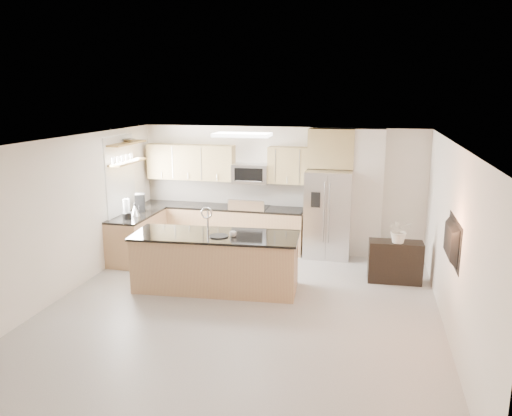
% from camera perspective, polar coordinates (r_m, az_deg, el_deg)
% --- Properties ---
extents(floor, '(6.50, 6.50, 0.00)m').
position_cam_1_polar(floor, '(7.99, -1.57, -11.28)').
color(floor, '#ADAAA4').
rests_on(floor, ground).
extents(ceiling, '(6.00, 6.50, 0.02)m').
position_cam_1_polar(ceiling, '(7.31, -1.69, 7.62)').
color(ceiling, white).
rests_on(ceiling, wall_back).
extents(wall_back, '(6.00, 0.02, 2.60)m').
position_cam_1_polar(wall_back, '(10.65, 2.79, 2.26)').
color(wall_back, silver).
rests_on(wall_back, floor).
extents(wall_front, '(6.00, 0.02, 2.60)m').
position_cam_1_polar(wall_front, '(4.67, -12.00, -12.54)').
color(wall_front, silver).
rests_on(wall_front, floor).
extents(wall_left, '(0.02, 6.50, 2.60)m').
position_cam_1_polar(wall_left, '(8.78, -20.94, -0.94)').
color(wall_left, silver).
rests_on(wall_left, floor).
extents(wall_right, '(0.02, 6.50, 2.60)m').
position_cam_1_polar(wall_right, '(7.41, 21.48, -3.48)').
color(wall_right, silver).
rests_on(wall_right, floor).
extents(back_counter, '(3.55, 0.66, 1.44)m').
position_cam_1_polar(back_counter, '(10.81, -3.97, -2.09)').
color(back_counter, tan).
rests_on(back_counter, floor).
extents(left_counter, '(0.66, 1.50, 0.92)m').
position_cam_1_polar(left_counter, '(10.37, -13.42, -3.15)').
color(left_counter, tan).
rests_on(left_counter, floor).
extents(range, '(0.76, 0.64, 1.14)m').
position_cam_1_polar(range, '(10.64, -0.76, -2.31)').
color(range, black).
rests_on(range, floor).
extents(upper_cabinets, '(3.50, 0.33, 0.75)m').
position_cam_1_polar(upper_cabinets, '(10.71, -4.24, 5.15)').
color(upper_cabinets, tan).
rests_on(upper_cabinets, wall_back).
extents(microwave, '(0.76, 0.40, 0.40)m').
position_cam_1_polar(microwave, '(10.51, -0.61, 3.96)').
color(microwave, '#BEBEC0').
rests_on(microwave, upper_cabinets).
extents(refrigerator, '(0.92, 0.78, 1.78)m').
position_cam_1_polar(refrigerator, '(10.23, 8.24, -0.65)').
color(refrigerator, '#BEBEC0').
rests_on(refrigerator, floor).
extents(partition_column, '(0.60, 0.30, 2.60)m').
position_cam_1_polar(partition_column, '(10.34, 12.62, 1.63)').
color(partition_column, beige).
rests_on(partition_column, floor).
extents(window, '(0.04, 1.15, 1.65)m').
position_cam_1_polar(window, '(10.25, -15.28, 3.38)').
color(window, white).
rests_on(window, wall_left).
extents(shelf_lower, '(0.30, 1.20, 0.04)m').
position_cam_1_polar(shelf_lower, '(10.23, -14.49, 5.11)').
color(shelf_lower, olive).
rests_on(shelf_lower, wall_left).
extents(shelf_upper, '(0.30, 1.20, 0.04)m').
position_cam_1_polar(shelf_upper, '(10.19, -14.61, 7.17)').
color(shelf_upper, olive).
rests_on(shelf_upper, wall_left).
extents(ceiling_fixture, '(1.00, 0.50, 0.06)m').
position_cam_1_polar(ceiling_fixture, '(8.96, -1.57, 8.36)').
color(ceiling_fixture, white).
rests_on(ceiling_fixture, ceiling).
extents(island, '(2.86, 1.21, 1.39)m').
position_cam_1_polar(island, '(8.57, -4.58, -6.10)').
color(island, tan).
rests_on(island, floor).
extents(credenza, '(0.94, 0.43, 0.74)m').
position_cam_1_polar(credenza, '(9.21, 15.60, -5.93)').
color(credenza, black).
rests_on(credenza, floor).
extents(cup, '(0.12, 0.12, 0.09)m').
position_cam_1_polar(cup, '(8.27, -2.64, -2.99)').
color(cup, silver).
rests_on(cup, island).
extents(platter, '(0.41, 0.41, 0.02)m').
position_cam_1_polar(platter, '(8.29, -4.28, -3.22)').
color(platter, black).
rests_on(platter, island).
extents(blender, '(0.17, 0.17, 0.39)m').
position_cam_1_polar(blender, '(9.89, -14.57, -0.24)').
color(blender, black).
rests_on(blender, left_counter).
extents(kettle, '(0.20, 0.20, 0.25)m').
position_cam_1_polar(kettle, '(10.09, -13.68, -0.27)').
color(kettle, '#BEBEC0').
rests_on(kettle, left_counter).
extents(coffee_maker, '(0.27, 0.29, 0.36)m').
position_cam_1_polar(coffee_maker, '(10.44, -13.12, 0.55)').
color(coffee_maker, black).
rests_on(coffee_maker, left_counter).
extents(bowl, '(0.37, 0.37, 0.08)m').
position_cam_1_polar(bowl, '(10.30, -14.30, 7.57)').
color(bowl, '#BEBEC0').
rests_on(bowl, shelf_upper).
extents(flower_vase, '(0.75, 0.70, 0.69)m').
position_cam_1_polar(flower_vase, '(8.96, 16.13, -1.73)').
color(flower_vase, beige).
rests_on(flower_vase, credenza).
extents(television, '(0.14, 1.08, 0.62)m').
position_cam_1_polar(television, '(7.19, 21.03, -3.52)').
color(television, black).
rests_on(television, wall_right).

